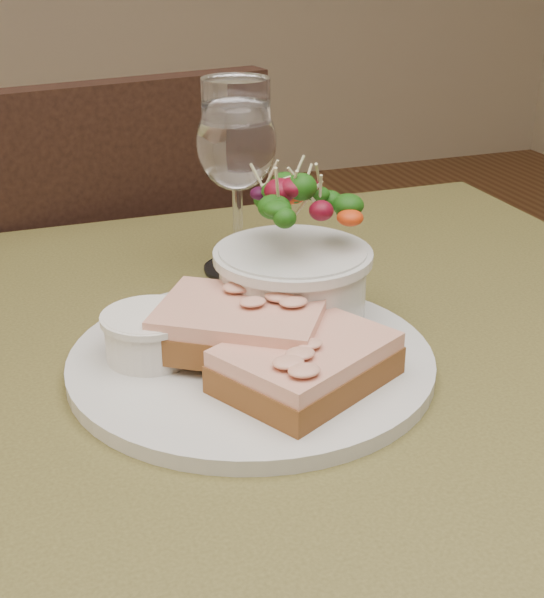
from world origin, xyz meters
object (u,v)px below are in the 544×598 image
object	(u,v)px
ramekin	(150,333)
wine_glass	(237,149)
sandwich_front	(306,362)
dinner_plate	(251,361)
chair_far	(98,448)
salad_bowl	(293,252)
cafe_table	(293,472)
sandwich_back	(241,326)

from	to	relation	value
ramekin	wine_glass	bearing A→B (deg)	53.71
sandwich_front	wine_glass	distance (m)	0.27
dinner_plate	wine_glass	world-z (taller)	wine_glass
chair_far	salad_bowl	bearing A→B (deg)	91.15
chair_far	ramekin	xyz separation A→B (m)	(-0.01, -0.59, 0.49)
sandwich_front	cafe_table	bearing A→B (deg)	51.49
sandwich_front	wine_glass	size ratio (longest dim) A/B	0.85
salad_bowl	cafe_table	bearing A→B (deg)	-109.87
dinner_plate	ramekin	size ratio (longest dim) A/B	4.15
sandwich_front	sandwich_back	world-z (taller)	sandwich_back
cafe_table	chair_far	bearing A→B (deg)	98.51
chair_far	dinner_plate	distance (m)	0.77
dinner_plate	wine_glass	xyz separation A→B (m)	(0.05, 0.19, 0.12)
sandwich_front	sandwich_back	size ratio (longest dim) A/B	0.96
ramekin	salad_bowl	distance (m)	0.14
dinner_plate	salad_bowl	bearing A→B (deg)	43.31
cafe_table	wine_glass	xyz separation A→B (m)	(0.02, 0.20, 0.22)
sandwich_front	ramekin	bearing A→B (deg)	113.42
dinner_plate	sandwich_front	distance (m)	0.06
sandwich_back	ramekin	distance (m)	0.07
sandwich_front	ramekin	size ratio (longest dim) A/B	2.18
sandwich_back	ramekin	size ratio (longest dim) A/B	2.26
sandwich_back	salad_bowl	xyz separation A→B (m)	(0.06, 0.05, 0.03)
ramekin	chair_far	bearing A→B (deg)	88.74
sandwich_back	dinner_plate	bearing A→B (deg)	21.63
salad_bowl	ramekin	bearing A→B (deg)	-167.82
salad_bowl	wine_glass	xyz separation A→B (m)	(-0.00, 0.14, 0.05)
sandwich_front	sandwich_back	distance (m)	0.07
dinner_plate	salad_bowl	size ratio (longest dim) A/B	2.23
cafe_table	ramekin	distance (m)	0.17
cafe_table	ramekin	xyz separation A→B (m)	(-0.11, 0.03, 0.13)
chair_far	wine_glass	size ratio (longest dim) A/B	5.14
cafe_table	chair_far	distance (m)	0.72
dinner_plate	sandwich_front	world-z (taller)	sandwich_front
cafe_table	dinner_plate	world-z (taller)	dinner_plate
sandwich_front	salad_bowl	xyz separation A→B (m)	(0.03, 0.11, 0.04)
chair_far	sandwich_back	xyz separation A→B (m)	(0.05, -0.61, 0.49)
chair_far	sandwich_back	world-z (taller)	chair_far
chair_far	ramekin	bearing A→B (deg)	78.38
dinner_plate	cafe_table	bearing A→B (deg)	-14.77
sandwich_back	wine_glass	size ratio (longest dim) A/B	0.89
sandwich_back	ramekin	world-z (taller)	sandwich_back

